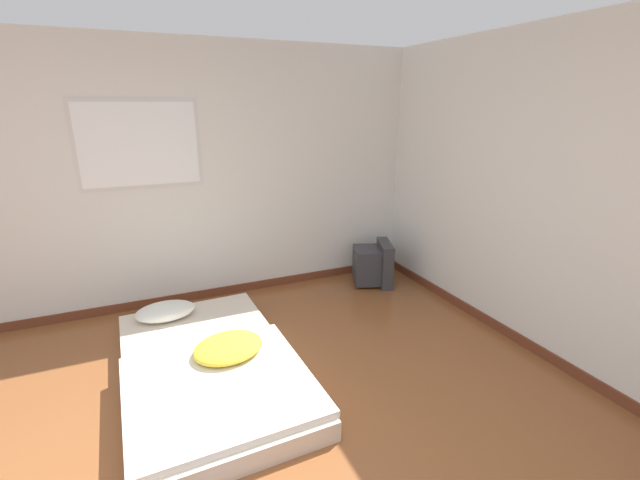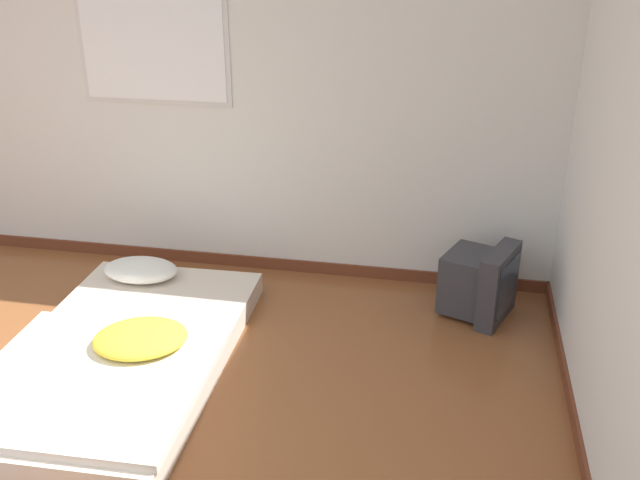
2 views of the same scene
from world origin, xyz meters
name	(u,v)px [view 1 (image 1 of 2)]	position (x,y,z in m)	size (l,w,h in m)	color
wall_back	(145,182)	(0.00, 2.96, 1.29)	(8.06, 0.08, 2.60)	silver
mattress_bed	(209,365)	(0.26, 1.48, 0.10)	(1.27, 2.12, 0.29)	beige
crt_tv	(374,264)	(2.33, 2.53, 0.24)	(0.53, 0.54, 0.50)	#333338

